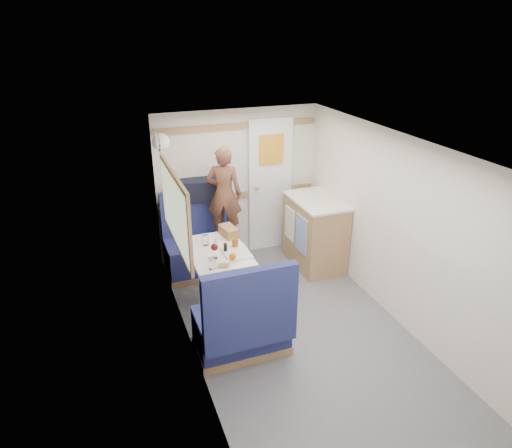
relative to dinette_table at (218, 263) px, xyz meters
name	(u,v)px	position (x,y,z in m)	size (l,w,h in m)	color
floor	(309,346)	(0.65, -1.00, -0.57)	(4.50, 4.50, 0.00)	#515156
ceiling	(320,152)	(0.65, -1.00, 1.43)	(4.50, 4.50, 0.00)	silver
wall_back	(238,184)	(0.65, 1.25, 0.43)	(2.20, 0.02, 2.00)	silver
wall_left	(197,280)	(-0.45, -1.00, 0.43)	(0.02, 4.50, 2.00)	silver
wall_right	(413,241)	(1.75, -1.00, 0.43)	(0.02, 4.50, 2.00)	silver
oak_trim_low	(239,195)	(0.65, 1.23, 0.28)	(2.15, 0.02, 0.08)	olive
oak_trim_high	(238,126)	(0.65, 1.23, 1.21)	(2.15, 0.02, 0.08)	olive
side_window	(175,210)	(-0.43, 0.00, 0.68)	(0.04, 1.30, 0.72)	#9BA48B
rear_door	(270,183)	(1.10, 1.22, 0.41)	(0.62, 0.12, 1.86)	white
dinette_table	(218,263)	(0.00, 0.00, 0.00)	(0.62, 0.92, 0.72)	white
bench_far	(200,250)	(0.00, 0.86, -0.27)	(0.90, 0.59, 1.05)	#17184A
bench_near	(243,328)	(0.00, -0.86, -0.27)	(0.90, 0.59, 1.05)	#17184A
ledge	(193,202)	(0.00, 1.12, 0.31)	(0.90, 0.14, 0.04)	olive
dome_light	(161,142)	(-0.39, 0.85, 1.18)	(0.20, 0.20, 0.20)	white
galley_counter	(314,232)	(1.47, 0.55, -0.10)	(0.57, 0.92, 0.92)	olive
person	(224,194)	(0.32, 0.81, 0.48)	(0.44, 0.29, 1.20)	brown
duffel_bag	(198,190)	(0.06, 1.12, 0.47)	(0.55, 0.27, 0.27)	black
tray	(236,253)	(0.17, -0.14, 0.16)	(0.27, 0.36, 0.02)	silver
orange_fruit	(233,256)	(0.08, -0.29, 0.21)	(0.07, 0.07, 0.07)	orange
cheese_block	(224,263)	(-0.03, -0.38, 0.19)	(0.11, 0.07, 0.04)	#EFD28A
wine_glass	(214,248)	(-0.08, -0.17, 0.28)	(0.08, 0.08, 0.17)	white
tumbler_left	(212,263)	(-0.16, -0.38, 0.21)	(0.07, 0.07, 0.12)	silver
tumbler_mid	(206,240)	(-0.09, 0.17, 0.21)	(0.07, 0.07, 0.12)	white
beer_glass	(235,243)	(0.20, -0.01, 0.21)	(0.07, 0.07, 0.11)	#934A15
pepper_grinder	(225,248)	(0.07, -0.08, 0.21)	(0.04, 0.04, 0.11)	black
salt_grinder	(216,242)	(0.01, 0.10, 0.20)	(0.04, 0.04, 0.10)	silver
bread_loaf	(229,231)	(0.22, 0.31, 0.21)	(0.14, 0.27, 0.11)	brown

